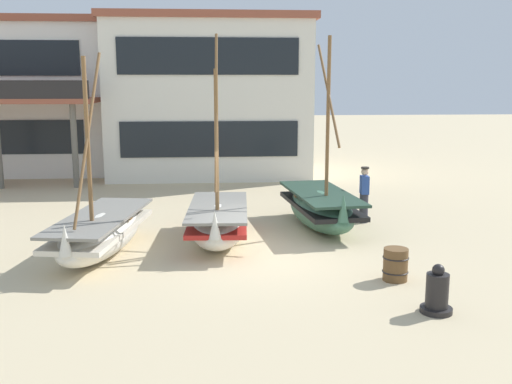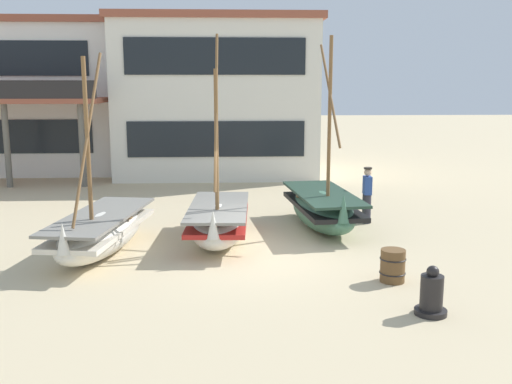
% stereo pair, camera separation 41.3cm
% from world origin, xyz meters
% --- Properties ---
extents(ground_plane, '(120.00, 120.00, 0.00)m').
position_xyz_m(ground_plane, '(0.00, 0.00, 0.00)').
color(ground_plane, '#CCB78E').
extents(fishing_boat_near_left, '(1.70, 4.08, 5.36)m').
position_xyz_m(fishing_boat_near_left, '(-0.97, 1.41, 0.55)').
color(fishing_boat_near_left, silver).
rests_on(fishing_boat_near_left, ground).
extents(fishing_boat_centre_large, '(2.14, 4.56, 4.86)m').
position_xyz_m(fishing_boat_centre_large, '(-3.85, 0.49, 0.55)').
color(fishing_boat_centre_large, silver).
rests_on(fishing_boat_centre_large, ground).
extents(fishing_boat_far_right, '(1.94, 4.26, 5.37)m').
position_xyz_m(fishing_boat_far_right, '(2.00, 2.68, 0.59)').
color(fishing_boat_far_right, '#427056').
rests_on(fishing_boat_far_right, ground).
extents(fisherman_by_hull, '(0.26, 0.37, 1.68)m').
position_xyz_m(fisherman_by_hull, '(3.41, 3.23, 0.83)').
color(fisherman_by_hull, '#33333D').
rests_on(fisherman_by_hull, ground).
extents(capstan_winch, '(0.59, 0.59, 0.92)m').
position_xyz_m(capstan_winch, '(2.95, -3.75, 0.37)').
color(capstan_winch, black).
rests_on(capstan_winch, ground).
extents(wooden_barrel, '(0.56, 0.56, 0.70)m').
position_xyz_m(wooden_barrel, '(2.75, -1.95, 0.35)').
color(wooden_barrel, brown).
rests_on(wooden_barrel, ground).
extents(harbor_building_main, '(9.04, 6.32, 6.98)m').
position_xyz_m(harbor_building_main, '(-1.19, 13.59, 3.50)').
color(harbor_building_main, silver).
rests_on(harbor_building_main, ground).
extents(harbor_building_annex, '(10.72, 9.59, 6.94)m').
position_xyz_m(harbor_building_annex, '(-10.93, 15.51, 3.48)').
color(harbor_building_annex, white).
rests_on(harbor_building_annex, ground).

